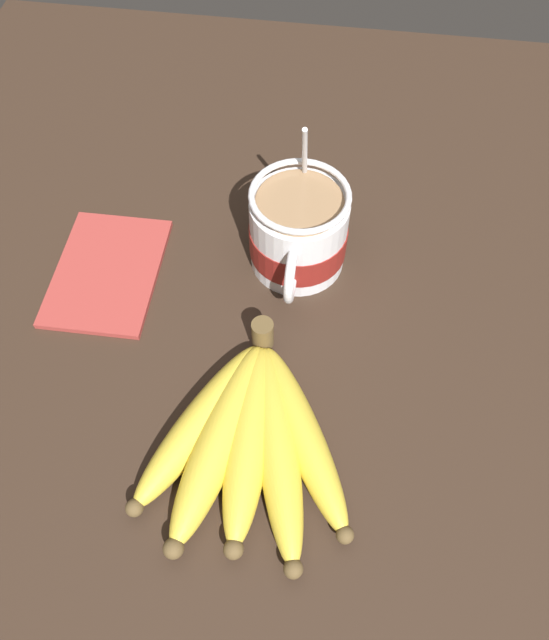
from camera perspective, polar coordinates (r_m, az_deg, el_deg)
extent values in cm
cube|color=#332319|center=(60.33, 4.20, -2.27)|extent=(101.30, 101.30, 3.39)
cylinder|color=silver|center=(60.95, 2.25, 7.97)|extent=(9.40, 9.40, 8.17)
cylinder|color=maroon|center=(61.61, 2.22, 7.44)|extent=(9.60, 9.60, 3.21)
torus|color=silver|center=(57.04, 1.60, 4.13)|extent=(5.31, 0.90, 5.31)
cylinder|color=#997551|center=(57.88, 2.39, 10.70)|extent=(8.20, 8.20, 0.40)
torus|color=silver|center=(57.22, 2.42, 11.33)|extent=(9.40, 9.40, 0.60)
cylinder|color=silver|center=(60.59, 2.83, 13.37)|extent=(4.97, 0.50, 13.83)
ellipsoid|color=silver|center=(63.98, 2.35, 7.54)|extent=(3.00, 2.00, 0.80)
cylinder|color=brown|center=(55.83, -1.03, -1.26)|extent=(2.00, 2.00, 3.00)
ellipsoid|color=gold|center=(53.23, -6.74, -9.20)|extent=(16.94, 10.05, 3.20)
sphere|color=brown|center=(51.51, -12.61, -16.41)|extent=(1.44, 1.44, 1.44)
ellipsoid|color=gold|center=(52.25, -4.92, -10.73)|extent=(18.83, 7.16, 3.59)
sphere|color=brown|center=(49.95, -9.16, -19.93)|extent=(1.61, 1.61, 1.61)
ellipsoid|color=gold|center=(52.14, -2.30, -10.83)|extent=(17.64, 4.03, 3.47)
sphere|color=brown|center=(49.53, -3.70, -20.19)|extent=(1.56, 1.56, 1.56)
ellipsoid|color=gold|center=(51.91, 0.32, -11.57)|extent=(19.16, 8.13, 3.32)
sphere|color=brown|center=(49.24, 1.81, -21.79)|extent=(1.49, 1.49, 1.49)
ellipsoid|color=gold|center=(52.53, 2.63, -10.33)|extent=(16.88, 11.03, 3.12)
sphere|color=brown|center=(50.15, 6.53, -18.94)|extent=(1.41, 1.41, 1.41)
cube|color=#A33833|center=(64.85, -14.99, 4.27)|extent=(14.63, 10.33, 0.60)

